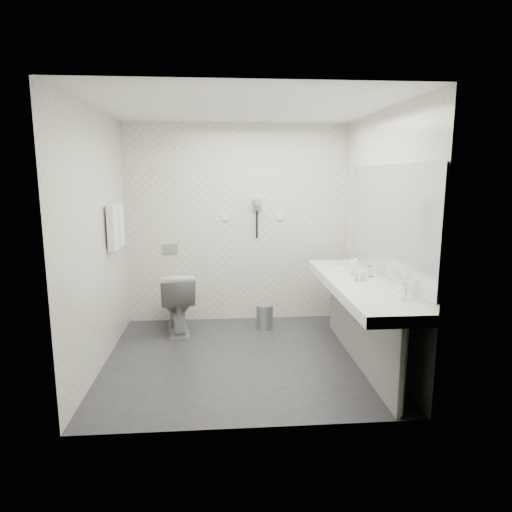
{
  "coord_description": "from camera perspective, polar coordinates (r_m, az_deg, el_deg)",
  "views": [
    {
      "loc": [
        -0.21,
        -4.38,
        1.89
      ],
      "look_at": [
        0.15,
        0.15,
        1.05
      ],
      "focal_mm": 31.42,
      "sensor_mm": 36.0,
      "label": 1
    }
  ],
  "objects": [
    {
      "name": "towel_far",
      "position": [
        5.22,
        -17.07,
        3.86
      ],
      "size": [
        0.07,
        0.24,
        0.48
      ],
      "primitive_type": "cube",
      "color": "white",
      "rests_on": "towel_rail"
    },
    {
      "name": "glass_left",
      "position": [
        4.72,
        14.36,
        -1.89
      ],
      "size": [
        0.07,
        0.07,
        0.11
      ],
      "primitive_type": "cylinder",
      "rotation": [
        0.0,
        0.0,
        0.2
      ],
      "color": "silver",
      "rests_on": "vanity_counter"
    },
    {
      "name": "toilet",
      "position": [
        5.5,
        -10.02,
        -5.73
      ],
      "size": [
        0.52,
        0.78,
        0.74
      ],
      "primitive_type": "imported",
      "rotation": [
        0.0,
        0.0,
        3.29
      ],
      "color": "white",
      "rests_on": "floor"
    },
    {
      "name": "flush_plate",
      "position": [
        5.77,
        -10.86,
        0.92
      ],
      "size": [
        0.18,
        0.02,
        0.12
      ],
      "primitive_type": "cube",
      "color": "#B2B5BA",
      "rests_on": "wall_back"
    },
    {
      "name": "soap_bottle_c",
      "position": [
        4.5,
        12.65,
        -2.33
      ],
      "size": [
        0.06,
        0.06,
        0.13
      ],
      "primitive_type": "imported",
      "rotation": [
        0.0,
        0.0,
        0.22
      ],
      "color": "silver",
      "rests_on": "vanity_counter"
    },
    {
      "name": "wall_right",
      "position": [
        4.71,
        15.51,
        2.28
      ],
      "size": [
        0.0,
        2.6,
        2.6
      ],
      "primitive_type": "plane",
      "rotation": [
        1.57,
        0.0,
        -1.57
      ],
      "color": "silver",
      "rests_on": "floor"
    },
    {
      "name": "wall_front",
      "position": [
        3.15,
        -0.61,
        -1.25
      ],
      "size": [
        2.8,
        0.0,
        2.8
      ],
      "primitive_type": "plane",
      "rotation": [
        -1.57,
        0.0,
        0.0
      ],
      "color": "silver",
      "rests_on": "floor"
    },
    {
      "name": "pedal_bin",
      "position": [
        5.56,
        1.11,
        -7.8
      ],
      "size": [
        0.22,
        0.22,
        0.29
      ],
      "primitive_type": "cylinder",
      "rotation": [
        0.0,
        0.0,
        0.06
      ],
      "color": "#B2B5BA",
      "rests_on": "floor"
    },
    {
      "name": "floor",
      "position": [
        4.77,
        -1.69,
        -12.86
      ],
      "size": [
        2.8,
        2.8,
        0.0
      ],
      "primitive_type": "plane",
      "color": "#2C2B31",
      "rests_on": "ground"
    },
    {
      "name": "vanity_post_near",
      "position": [
        3.75,
        18.21,
        -13.89
      ],
      "size": [
        0.06,
        0.06,
        0.75
      ],
      "primitive_type": "cylinder",
      "color": "silver",
      "rests_on": "floor"
    },
    {
      "name": "dryer_barrel",
      "position": [
        5.61,
        0.16,
        6.8
      ],
      "size": [
        0.08,
        0.14,
        0.08
      ],
      "primitive_type": "cylinder",
      "rotation": [
        1.57,
        0.0,
        0.0
      ],
      "color": "gray",
      "rests_on": "dryer_cradle"
    },
    {
      "name": "soap_bottle_b",
      "position": [
        4.72,
        12.25,
        -1.95
      ],
      "size": [
        0.09,
        0.09,
        0.09
      ],
      "primitive_type": "imported",
      "rotation": [
        0.0,
        0.0,
        -0.39
      ],
      "color": "silver",
      "rests_on": "vanity_counter"
    },
    {
      "name": "switch_plate_a",
      "position": [
        5.69,
        -3.95,
        5.01
      ],
      "size": [
        0.09,
        0.02,
        0.09
      ],
      "primitive_type": "cube",
      "color": "white",
      "rests_on": "wall_back"
    },
    {
      "name": "towel_near",
      "position": [
        4.95,
        -17.75,
        3.48
      ],
      "size": [
        0.07,
        0.24,
        0.48
      ],
      "primitive_type": "cube",
      "color": "white",
      "rests_on": "towel_rail"
    },
    {
      "name": "wall_left",
      "position": [
        4.58,
        -19.57,
        1.84
      ],
      "size": [
        0.0,
        2.6,
        2.6
      ],
      "primitive_type": "plane",
      "rotation": [
        1.57,
        0.0,
        1.57
      ],
      "color": "silver",
      "rests_on": "floor"
    },
    {
      "name": "basin_near",
      "position": [
        3.92,
        15.65,
        -5.55
      ],
      "size": [
        0.4,
        0.31,
        0.05
      ],
      "primitive_type": "ellipsoid",
      "color": "white",
      "rests_on": "vanity_counter"
    },
    {
      "name": "vanity_post_far",
      "position": [
        5.61,
        10.02,
        -5.36
      ],
      "size": [
        0.06,
        0.06,
        0.75
      ],
      "primitive_type": "cylinder",
      "color": "silver",
      "rests_on": "floor"
    },
    {
      "name": "soap_bottle_a",
      "position": [
        4.53,
        13.45,
        -2.5
      ],
      "size": [
        0.06,
        0.06,
        0.09
      ],
      "primitive_type": "imported",
      "rotation": [
        0.0,
        0.0,
        0.57
      ],
      "color": "silver",
      "rests_on": "vanity_counter"
    },
    {
      "name": "mirror",
      "position": [
        4.49,
        16.32,
        4.44
      ],
      "size": [
        0.02,
        2.2,
        1.05
      ],
      "primitive_type": "cube",
      "color": "#B2BCC6",
      "rests_on": "wall_right"
    },
    {
      "name": "basin_far",
      "position": [
        5.12,
        10.67,
        -1.6
      ],
      "size": [
        0.4,
        0.31,
        0.05
      ],
      "primitive_type": "ellipsoid",
      "color": "white",
      "rests_on": "vanity_counter"
    },
    {
      "name": "ceiling",
      "position": [
        4.42,
        -1.88,
        18.4
      ],
      "size": [
        2.8,
        2.8,
        0.0
      ],
      "primitive_type": "plane",
      "rotation": [
        3.14,
        0.0,
        0.0
      ],
      "color": "white",
      "rests_on": "wall_back"
    },
    {
      "name": "bin_lid",
      "position": [
        5.52,
        1.11,
        -6.3
      ],
      "size": [
        0.21,
        0.21,
        0.02
      ],
      "primitive_type": "cylinder",
      "color": "#B2B5BA",
      "rests_on": "pedal_bin"
    },
    {
      "name": "faucet_near",
      "position": [
        3.97,
        18.37,
        -4.15
      ],
      "size": [
        0.04,
        0.04,
        0.15
      ],
      "primitive_type": "cylinder",
      "color": "silver",
      "rests_on": "vanity_counter"
    },
    {
      "name": "dryer_cord",
      "position": [
        5.69,
        0.11,
        4.02
      ],
      "size": [
        0.02,
        0.02,
        0.35
      ],
      "primitive_type": "cylinder",
      "color": "black",
      "rests_on": "dryer_cradle"
    },
    {
      "name": "vanity_panel",
      "position": [
        4.65,
        12.89,
        -8.82
      ],
      "size": [
        0.03,
        2.15,
        0.75
      ],
      "primitive_type": "cube",
      "color": "gray",
      "rests_on": "floor"
    },
    {
      "name": "vanity_counter",
      "position": [
        4.52,
        12.81,
        -3.74
      ],
      "size": [
        0.55,
        2.2,
        0.1
      ],
      "primitive_type": "cube",
      "color": "white",
      "rests_on": "floor"
    },
    {
      "name": "wall_back",
      "position": [
        5.72,
        -2.43,
        4.04
      ],
      "size": [
        2.8,
        0.0,
        2.8
      ],
      "primitive_type": "plane",
      "rotation": [
        1.57,
        0.0,
        0.0
      ],
      "color": "silver",
      "rests_on": "floor"
    },
    {
      "name": "faucet_far",
      "position": [
        5.16,
        12.8,
        -0.57
      ],
      "size": [
        0.04,
        0.04,
        0.15
      ],
      "primitive_type": "cylinder",
      "color": "silver",
      "rests_on": "vanity_counter"
    },
    {
      "name": "switch_plate_b",
      "position": [
        5.74,
        3.08,
        5.07
      ],
      "size": [
        0.09,
        0.02,
        0.09
      ],
      "primitive_type": "cube",
      "color": "white",
      "rests_on": "wall_back"
    },
    {
      "name": "dryer_cradle",
      "position": [
        5.68,
        0.1,
        6.54
      ],
      "size": [
        0.1,
        0.04,
        0.14
      ],
      "primitive_type": "cube",
      "color": "gray",
      "rests_on": "wall_back"
    },
    {
      "name": "towel_rail",
      "position": [
        5.07,
        -17.65,
        6.14
      ],
      "size": [
        0.02,
        0.62,
        0.02
      ],
      "primitive_type": "cylinder",
      "rotation": [
        1.57,
        0.0,
        0.0
      ],
      "color": "silver",
      "rests_on": "wall_left"
    }
  ]
}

